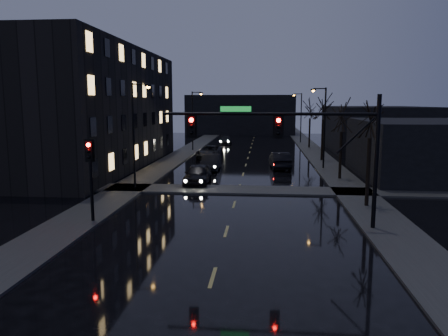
% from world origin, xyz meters
% --- Properties ---
extents(ground, '(160.00, 160.00, 0.00)m').
position_xyz_m(ground, '(0.00, 0.00, 0.00)').
color(ground, black).
rests_on(ground, ground).
extents(sidewalk_left, '(3.00, 140.00, 0.12)m').
position_xyz_m(sidewalk_left, '(-8.50, 35.00, 0.06)').
color(sidewalk_left, '#2D2D2B').
rests_on(sidewalk_left, ground).
extents(sidewalk_right, '(3.00, 140.00, 0.12)m').
position_xyz_m(sidewalk_right, '(8.50, 35.00, 0.06)').
color(sidewalk_right, '#2D2D2B').
rests_on(sidewalk_right, ground).
extents(sidewalk_cross, '(40.00, 3.00, 0.12)m').
position_xyz_m(sidewalk_cross, '(0.00, 18.50, 0.06)').
color(sidewalk_cross, '#2D2D2B').
rests_on(sidewalk_cross, ground).
extents(apartment_block, '(12.00, 30.00, 12.00)m').
position_xyz_m(apartment_block, '(-16.50, 30.00, 6.00)').
color(apartment_block, black).
rests_on(apartment_block, ground).
extents(commercial_right_near, '(10.00, 14.00, 5.00)m').
position_xyz_m(commercial_right_near, '(15.50, 26.00, 2.50)').
color(commercial_right_near, black).
rests_on(commercial_right_near, ground).
extents(commercial_right_far, '(12.00, 18.00, 6.00)m').
position_xyz_m(commercial_right_far, '(17.00, 48.00, 3.00)').
color(commercial_right_far, black).
rests_on(commercial_right_far, ground).
extents(far_block, '(22.00, 10.00, 8.00)m').
position_xyz_m(far_block, '(-3.00, 78.00, 4.00)').
color(far_block, black).
rests_on(far_block, ground).
extents(signal_mast, '(11.11, 0.41, 7.00)m').
position_xyz_m(signal_mast, '(3.85, 9.00, 4.87)').
color(signal_mast, black).
rests_on(signal_mast, ground).
extents(signal_pole_left, '(0.35, 0.41, 4.53)m').
position_xyz_m(signal_pole_left, '(-7.50, 8.99, 3.01)').
color(signal_pole_left, black).
rests_on(signal_pole_left, ground).
extents(tree_near, '(3.52, 3.52, 8.08)m').
position_xyz_m(tree_near, '(8.40, 14.00, 6.22)').
color(tree_near, black).
rests_on(tree_near, ground).
extents(tree_mid_a, '(3.30, 3.30, 7.58)m').
position_xyz_m(tree_mid_a, '(8.40, 24.00, 5.83)').
color(tree_mid_a, black).
rests_on(tree_mid_a, ground).
extents(tree_mid_b, '(3.74, 3.74, 8.59)m').
position_xyz_m(tree_mid_b, '(8.40, 36.00, 6.61)').
color(tree_mid_b, black).
rests_on(tree_mid_b, ground).
extents(tree_far, '(3.43, 3.43, 7.88)m').
position_xyz_m(tree_far, '(8.40, 50.00, 6.06)').
color(tree_far, black).
rests_on(tree_far, ground).
extents(streetlight_l_near, '(1.53, 0.28, 8.00)m').
position_xyz_m(streetlight_l_near, '(-7.58, 18.00, 4.77)').
color(streetlight_l_near, black).
rests_on(streetlight_l_near, ground).
extents(streetlight_l_far, '(1.53, 0.28, 8.00)m').
position_xyz_m(streetlight_l_far, '(-7.58, 45.00, 4.77)').
color(streetlight_l_far, black).
rests_on(streetlight_l_far, ground).
extents(streetlight_r_mid, '(1.53, 0.28, 8.00)m').
position_xyz_m(streetlight_r_mid, '(7.58, 30.00, 4.77)').
color(streetlight_r_mid, black).
rests_on(streetlight_r_mid, ground).
extents(streetlight_r_far, '(1.53, 0.28, 8.00)m').
position_xyz_m(streetlight_r_far, '(7.58, 58.00, 4.77)').
color(streetlight_r_far, black).
rests_on(streetlight_r_far, ground).
extents(oncoming_car_a, '(1.93, 4.77, 1.63)m').
position_xyz_m(oncoming_car_a, '(-3.44, 20.79, 0.81)').
color(oncoming_car_a, black).
rests_on(oncoming_car_a, ground).
extents(oncoming_car_b, '(1.65, 4.65, 1.53)m').
position_xyz_m(oncoming_car_b, '(-3.27, 28.30, 0.76)').
color(oncoming_car_b, black).
rests_on(oncoming_car_b, ground).
extents(oncoming_car_c, '(2.89, 5.62, 1.52)m').
position_xyz_m(oncoming_car_c, '(-4.54, 37.32, 0.76)').
color(oncoming_car_c, black).
rests_on(oncoming_car_c, ground).
extents(oncoming_car_d, '(2.34, 4.77, 1.33)m').
position_xyz_m(oncoming_car_d, '(-4.16, 54.81, 0.67)').
color(oncoming_car_d, black).
rests_on(oncoming_car_d, ground).
extents(lead_car, '(2.17, 5.07, 1.63)m').
position_xyz_m(lead_car, '(3.50, 30.05, 0.81)').
color(lead_car, black).
rests_on(lead_car, ground).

